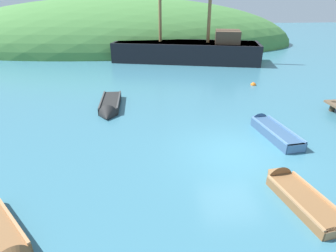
{
  "coord_description": "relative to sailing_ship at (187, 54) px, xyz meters",
  "views": [
    {
      "loc": [
        -3.58,
        -9.23,
        5.65
      ],
      "look_at": [
        -2.36,
        2.64,
        0.11
      ],
      "focal_mm": 29.66,
      "sensor_mm": 36.0,
      "label": 1
    }
  ],
  "objects": [
    {
      "name": "ground_plane",
      "position": [
        -1.05,
        -17.59,
        -0.7
      ],
      "size": [
        120.0,
        120.0,
        0.0
      ],
      "primitive_type": "plane",
      "color": "teal"
    },
    {
      "name": "shore_hill",
      "position": [
        -7.08,
        10.78,
        -0.7
      ],
      "size": [
        45.26,
        19.68,
        11.56
      ],
      "primitive_type": "ellipsoid",
      "color": "#477F3D",
      "rests_on": "ground"
    },
    {
      "name": "sailing_ship",
      "position": [
        0.0,
        0.0,
        0.0
      ],
      "size": [
        16.33,
        7.08,
        12.9
      ],
      "rotation": [
        0.0,
        0.0,
        2.89
      ],
      "color": "black",
      "rests_on": "ground"
    },
    {
      "name": "rowboat_portside",
      "position": [
        -8.28,
        -21.41,
        -0.59
      ],
      "size": [
        2.87,
        3.2,
        0.96
      ],
      "rotation": [
        0.0,
        0.0,
        5.4
      ],
      "color": "brown",
      "rests_on": "ground"
    },
    {
      "name": "rowboat_center",
      "position": [
        1.2,
        -15.93,
        -0.56
      ],
      "size": [
        1.3,
        3.69,
        0.87
      ],
      "rotation": [
        0.0,
        0.0,
        1.68
      ],
      "color": "#335175",
      "rests_on": "ground"
    },
    {
      "name": "rowboat_near_dock",
      "position": [
        0.0,
        -20.26,
        -0.61
      ],
      "size": [
        1.48,
        3.26,
        0.96
      ],
      "rotation": [
        0.0,
        0.0,
        1.73
      ],
      "color": "brown",
      "rests_on": "ground"
    },
    {
      "name": "rowboat_far",
      "position": [
        -6.38,
        -12.17,
        -0.58
      ],
      "size": [
        1.05,
        3.77,
        0.98
      ],
      "rotation": [
        0.0,
        0.0,
        4.71
      ],
      "color": "black",
      "rests_on": "ground"
    },
    {
      "name": "buoy_orange",
      "position": [
        3.35,
        -8.47,
        -0.7
      ],
      "size": [
        0.39,
        0.39,
        0.39
      ],
      "primitive_type": "sphere",
      "color": "orange",
      "rests_on": "ground"
    }
  ]
}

